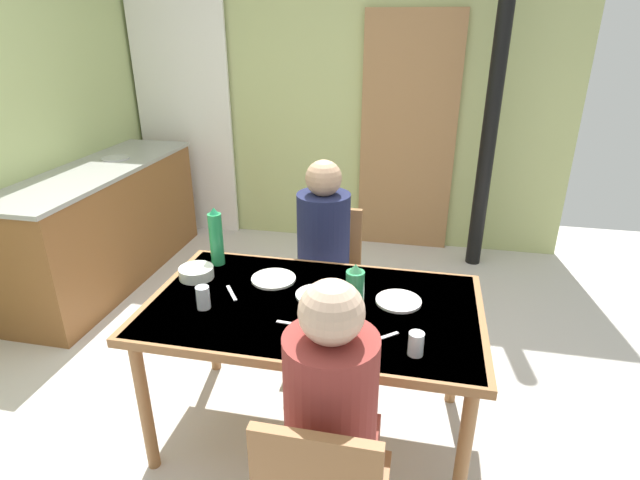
{
  "coord_description": "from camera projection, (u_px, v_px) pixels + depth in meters",
  "views": [
    {
      "loc": [
        0.82,
        -2.15,
        1.9
      ],
      "look_at": [
        0.38,
        -0.08,
        0.98
      ],
      "focal_mm": 28.36,
      "sensor_mm": 36.0,
      "label": 1
    }
  ],
  "objects": [
    {
      "name": "ground_plane",
      "position": [
        257.0,
        389.0,
        2.84
      ],
      "size": [
        5.97,
        5.97,
        0.0
      ],
      "primitive_type": "plane",
      "color": "beige"
    },
    {
      "name": "wall_back",
      "position": [
        334.0,
        96.0,
        4.38
      ],
      "size": [
        4.02,
        0.1,
        2.61
      ],
      "primitive_type": "cube",
      "color": "#B2BD78",
      "rests_on": "ground_plane"
    },
    {
      "name": "door_wooden",
      "position": [
        408.0,
        136.0,
        4.31
      ],
      "size": [
        0.8,
        0.05,
        2.0
      ],
      "primitive_type": "cube",
      "color": "#9D7045",
      "rests_on": "ground_plane"
    },
    {
      "name": "stove_pipe_column",
      "position": [
        493.0,
        107.0,
        3.82
      ],
      "size": [
        0.12,
        0.12,
        2.61
      ],
      "primitive_type": "cylinder",
      "color": "black",
      "rests_on": "ground_plane"
    },
    {
      "name": "curtain_panel",
      "position": [
        185.0,
        117.0,
        4.64
      ],
      "size": [
        0.9,
        0.03,
        2.19
      ],
      "primitive_type": "cube",
      "color": "white",
      "rests_on": "ground_plane"
    },
    {
      "name": "kitchen_counter",
      "position": [
        104.0,
        225.0,
        3.91
      ],
      "size": [
        0.61,
        1.94,
        0.91
      ],
      "color": "brown",
      "rests_on": "ground_plane"
    },
    {
      "name": "dining_table",
      "position": [
        313.0,
        317.0,
        2.29
      ],
      "size": [
        1.5,
        0.88,
        0.73
      ],
      "color": "#936238",
      "rests_on": "ground_plane"
    },
    {
      "name": "chair_far_diner",
      "position": [
        327.0,
        271.0,
        3.08
      ],
      "size": [
        0.4,
        0.4,
        0.87
      ],
      "rotation": [
        0.0,
        0.0,
        3.14
      ],
      "color": "#936238",
      "rests_on": "ground_plane"
    },
    {
      "name": "person_near_diner",
      "position": [
        331.0,
        401.0,
        1.62
      ],
      "size": [
        0.3,
        0.37,
        0.77
      ],
      "color": "brown",
      "rests_on": "ground_plane"
    },
    {
      "name": "person_far_diner",
      "position": [
        323.0,
        237.0,
        2.85
      ],
      "size": [
        0.3,
        0.37,
        0.77
      ],
      "rotation": [
        0.0,
        0.0,
        3.14
      ],
      "color": "#222B45",
      "rests_on": "ground_plane"
    },
    {
      "name": "water_bottle_green_near",
      "position": [
        355.0,
        293.0,
        2.11
      ],
      "size": [
        0.08,
        0.08,
        0.26
      ],
      "color": "#33965A",
      "rests_on": "dining_table"
    },
    {
      "name": "water_bottle_green_far",
      "position": [
        216.0,
        238.0,
        2.59
      ],
      "size": [
        0.07,
        0.07,
        0.31
      ],
      "color": "#299954",
      "rests_on": "dining_table"
    },
    {
      "name": "serving_bowl_center",
      "position": [
        196.0,
        273.0,
        2.49
      ],
      "size": [
        0.17,
        0.17,
        0.05
      ],
      "primitive_type": "cylinder",
      "color": "silver",
      "rests_on": "dining_table"
    },
    {
      "name": "dinner_plate_near_left",
      "position": [
        316.0,
        295.0,
        2.33
      ],
      "size": [
        0.19,
        0.19,
        0.01
      ],
      "primitive_type": "cylinder",
      "color": "white",
      "rests_on": "dining_table"
    },
    {
      "name": "dinner_plate_near_right",
      "position": [
        398.0,
        301.0,
        2.28
      ],
      "size": [
        0.21,
        0.21,
        0.01
      ],
      "primitive_type": "cylinder",
      "color": "white",
      "rests_on": "dining_table"
    },
    {
      "name": "dinner_plate_far_center",
      "position": [
        274.0,
        279.0,
        2.47
      ],
      "size": [
        0.22,
        0.22,
        0.01
      ],
      "primitive_type": "cylinder",
      "color": "white",
      "rests_on": "dining_table"
    },
    {
      "name": "drinking_glass_by_near_diner",
      "position": [
        203.0,
        298.0,
        2.21
      ],
      "size": [
        0.06,
        0.06,
        0.1
      ],
      "primitive_type": "cylinder",
      "color": "silver",
      "rests_on": "dining_table"
    },
    {
      "name": "drinking_glass_by_far_diner",
      "position": [
        416.0,
        344.0,
        1.9
      ],
      "size": [
        0.06,
        0.06,
        0.09
      ],
      "primitive_type": "cylinder",
      "color": "silver",
      "rests_on": "dining_table"
    },
    {
      "name": "cutlery_knife_near",
      "position": [
        383.0,
        338.0,
        2.02
      ],
      "size": [
        0.12,
        0.11,
        0.0
      ],
      "primitive_type": "cube",
      "rotation": [
        0.0,
        0.0,
        0.71
      ],
      "color": "silver",
      "rests_on": "dining_table"
    },
    {
      "name": "cutlery_fork_near",
      "position": [
        294.0,
        324.0,
        2.11
      ],
      "size": [
        0.15,
        0.03,
        0.0
      ],
      "primitive_type": "cube",
      "rotation": [
        0.0,
        0.0,
        6.22
      ],
      "color": "silver",
      "rests_on": "dining_table"
    },
    {
      "name": "cutlery_knife_far",
      "position": [
        231.0,
        293.0,
        2.35
      ],
      "size": [
        0.1,
        0.13,
        0.0
      ],
      "primitive_type": "cube",
      "rotation": [
        0.0,
        0.0,
        2.18
      ],
      "color": "silver",
      "rests_on": "dining_table"
    }
  ]
}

